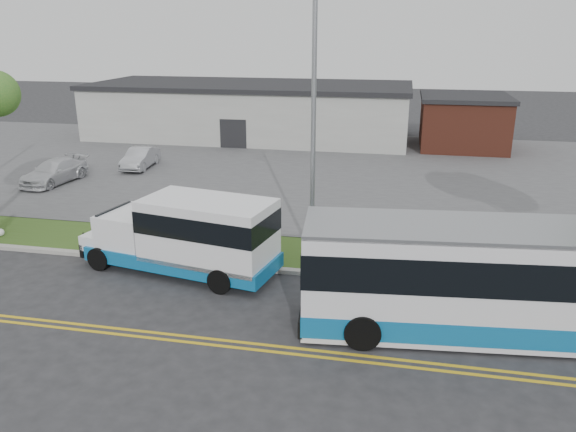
% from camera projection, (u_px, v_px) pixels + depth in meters
% --- Properties ---
extents(ground, '(140.00, 140.00, 0.00)m').
position_uv_depth(ground, '(215.00, 280.00, 19.89)').
color(ground, '#28282B').
rests_on(ground, ground).
extents(lane_line_north, '(70.00, 0.12, 0.01)m').
position_uv_depth(lane_line_north, '(173.00, 335.00, 16.31)').
color(lane_line_north, gold).
rests_on(lane_line_north, ground).
extents(lane_line_south, '(70.00, 0.12, 0.01)m').
position_uv_depth(lane_line_south, '(169.00, 340.00, 16.03)').
color(lane_line_south, gold).
rests_on(lane_line_south, ground).
extents(curb, '(80.00, 0.30, 0.15)m').
position_uv_depth(curb, '(225.00, 266.00, 20.89)').
color(curb, '#9E9B93').
rests_on(curb, ground).
extents(verge, '(80.00, 3.30, 0.10)m').
position_uv_depth(verge, '(238.00, 249.00, 22.57)').
color(verge, '#38541C').
rests_on(verge, ground).
extents(parking_lot, '(80.00, 25.00, 0.10)m').
position_uv_depth(parking_lot, '(301.00, 168.00, 35.67)').
color(parking_lot, '#4C4C4F').
rests_on(parking_lot, ground).
extents(commercial_building, '(25.40, 10.40, 4.35)m').
position_uv_depth(commercial_building, '(251.00, 110.00, 45.43)').
color(commercial_building, '#9E9E99').
rests_on(commercial_building, ground).
extents(brick_wing, '(6.30, 7.30, 3.90)m').
position_uv_depth(brick_wing, '(463.00, 121.00, 41.42)').
color(brick_wing, brown).
rests_on(brick_wing, ground).
extents(streetlight_near, '(0.35, 1.53, 9.50)m').
position_uv_depth(streetlight_near, '(313.00, 123.00, 20.19)').
color(streetlight_near, gray).
rests_on(streetlight_near, verge).
extents(shuttle_bus, '(7.68, 3.68, 2.84)m').
position_uv_depth(shuttle_bus, '(191.00, 233.00, 20.04)').
color(shuttle_bus, '#0E6099').
rests_on(shuttle_bus, ground).
extents(transit_bus, '(12.05, 3.86, 3.29)m').
position_uv_depth(transit_bus, '(511.00, 281.00, 15.88)').
color(transit_bus, silver).
rests_on(transit_bus, ground).
extents(parked_car_a, '(1.71, 3.99, 1.28)m').
position_uv_depth(parked_car_a, '(140.00, 158.00, 35.31)').
color(parked_car_a, '#AAACB1').
rests_on(parked_car_a, parking_lot).
extents(parked_car_b, '(2.30, 4.65, 1.30)m').
position_uv_depth(parked_car_b, '(54.00, 172.00, 31.85)').
color(parked_car_b, silver).
rests_on(parked_car_b, parking_lot).
extents(grocery_bag_right, '(0.32, 0.32, 0.32)m').
position_uv_depth(grocery_bag_right, '(0.00, 232.00, 23.77)').
color(grocery_bag_right, white).
rests_on(grocery_bag_right, verge).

